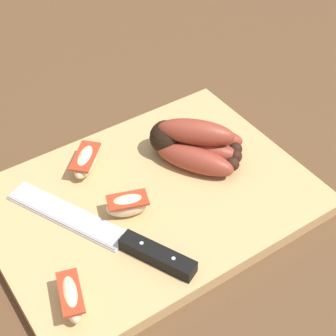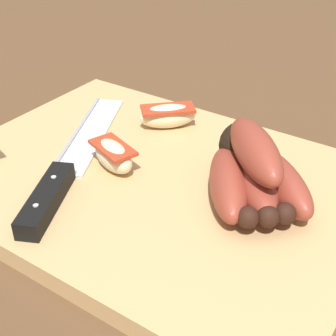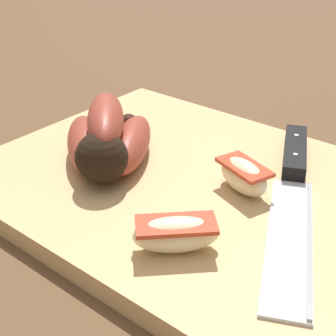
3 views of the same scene
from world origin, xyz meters
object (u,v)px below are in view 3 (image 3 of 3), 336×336
banana_bunch (107,140)px  chefs_knife (294,178)px  apple_wedge_far (244,175)px  apple_wedge_middle (176,233)px

banana_bunch → chefs_knife: 0.19m
banana_bunch → apple_wedge_far: banana_bunch is taller
apple_wedge_far → chefs_knife: bearing=-126.6°
banana_bunch → apple_wedge_middle: 0.16m
chefs_knife → apple_wedge_middle: 0.15m
chefs_knife → apple_wedge_middle: bearing=80.3°
banana_bunch → chefs_knife: banana_bunch is taller
banana_bunch → apple_wedge_far: (-0.14, -0.04, -0.01)m
apple_wedge_middle → apple_wedge_far: 0.11m
apple_wedge_middle → apple_wedge_far: size_ratio=1.07×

